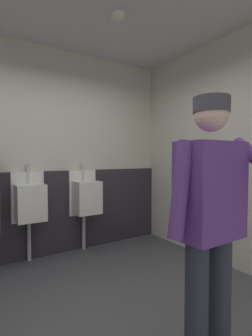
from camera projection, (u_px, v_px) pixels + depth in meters
wall_back at (38, 152)px, 3.32m from camera, size 4.34×0.12×2.81m
wall_right at (249, 151)px, 2.84m from camera, size 0.12×4.09×2.81m
wainscot_band_back at (40, 214)px, 3.30m from camera, size 3.74×0.03×1.15m
downlight_far at (118, 16)px, 2.55m from camera, size 0.14×0.14×0.03m
urinal_middle at (30, 202)px, 3.08m from camera, size 0.40×0.34×1.24m
urinal_right at (86, 197)px, 3.48m from camera, size 0.40×0.34×1.24m
person at (211, 213)px, 1.52m from camera, size 0.63×0.60×1.70m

